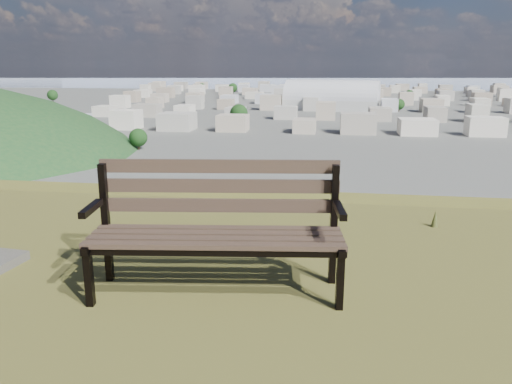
# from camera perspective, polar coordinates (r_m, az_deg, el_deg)

# --- Properties ---
(park_bench) EXTENTS (1.94, 0.83, 0.98)m
(park_bench) POSITION_cam_1_polar(r_m,az_deg,el_deg) (3.80, -4.45, -3.26)
(park_bench) COLOR #49332A
(park_bench) RESTS_ON hilltop_mesa
(arena) EXTENTS (58.27, 31.93, 23.32)m
(arena) POSITION_cam_1_polar(r_m,az_deg,el_deg) (308.69, 8.64, 10.28)
(arena) COLOR silver
(arena) RESTS_ON ground
(city_blocks) EXTENTS (395.00, 361.00, 7.00)m
(city_blocks) POSITION_cam_1_polar(r_m,az_deg,el_deg) (397.29, 8.52, 10.88)
(city_blocks) COLOR beige
(city_blocks) RESTS_ON ground
(city_trees) EXTENTS (406.52, 387.20, 9.98)m
(city_trees) POSITION_cam_1_polar(r_m,az_deg,el_deg) (323.10, 3.69, 10.47)
(city_trees) COLOR #35281A
(city_trees) RESTS_ON ground
(bay_water) EXTENTS (2400.00, 700.00, 0.12)m
(bay_water) POSITION_cam_1_polar(r_m,az_deg,el_deg) (902.56, 8.69, 12.53)
(bay_water) COLOR gray
(bay_water) RESTS_ON ground
(far_hills) EXTENTS (2050.00, 340.00, 60.00)m
(far_hills) POSITION_cam_1_polar(r_m,az_deg,el_deg) (1406.47, 6.22, 14.25)
(far_hills) COLOR #A4AFCB
(far_hills) RESTS_ON ground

